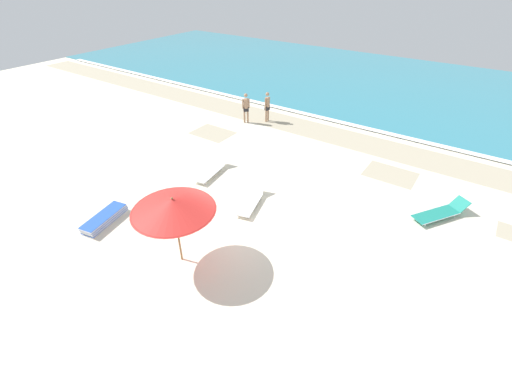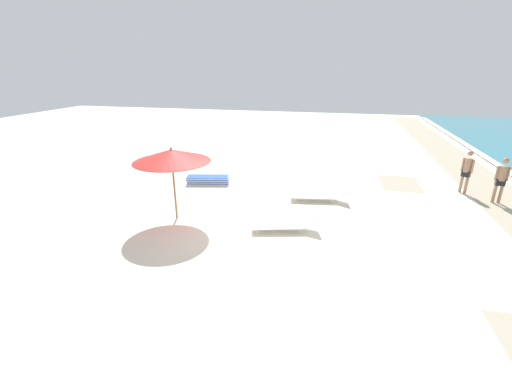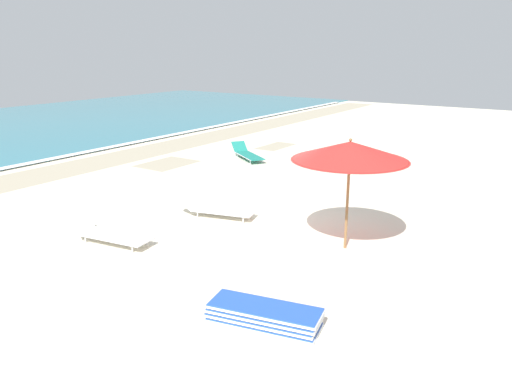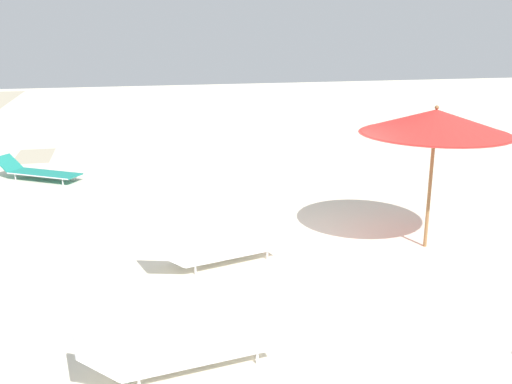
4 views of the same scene
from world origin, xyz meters
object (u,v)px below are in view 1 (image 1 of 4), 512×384
at_px(beachgoer_wading_adult, 246,106).
at_px(lounger_stack, 105,219).
at_px(sun_lounger_under_umbrella, 251,200).
at_px(sun_lounger_near_water_left, 441,212).
at_px(sun_lounger_beside_umbrella, 211,170).
at_px(beach_umbrella, 173,205).
at_px(beachgoer_shoreline_child, 267,105).

bearing_deg(beachgoer_wading_adult, lounger_stack, 49.18).
xyz_separation_m(lounger_stack, sun_lounger_under_umbrella, (3.80, 4.01, 0.04)).
distance_m(sun_lounger_under_umbrella, beachgoer_wading_adult, 8.35).
relative_size(lounger_stack, sun_lounger_near_water_left, 0.88).
distance_m(sun_lounger_under_umbrella, sun_lounger_near_water_left, 7.23).
bearing_deg(sun_lounger_under_umbrella, sun_lounger_beside_umbrella, 147.43).
height_order(lounger_stack, sun_lounger_near_water_left, sun_lounger_near_water_left).
xyz_separation_m(beach_umbrella, beachgoer_shoreline_child, (-4.04, 11.26, -1.20)).
xyz_separation_m(sun_lounger_under_umbrella, sun_lounger_near_water_left, (6.37, 3.43, 0.00)).
bearing_deg(beachgoer_shoreline_child, beachgoer_wading_adult, -41.70).
xyz_separation_m(sun_lounger_beside_umbrella, sun_lounger_near_water_left, (9.20, 2.53, -0.00)).
distance_m(lounger_stack, sun_lounger_under_umbrella, 5.53).
xyz_separation_m(lounger_stack, sun_lounger_beside_umbrella, (0.97, 4.91, 0.05)).
bearing_deg(beachgoer_shoreline_child, sun_lounger_beside_umbrella, 15.15).
xyz_separation_m(sun_lounger_beside_umbrella, beachgoer_shoreline_child, (-1.30, 6.60, 0.79)).
distance_m(sun_lounger_near_water_left, beachgoer_wading_adult, 11.87).
height_order(lounger_stack, sun_lounger_beside_umbrella, sun_lounger_beside_umbrella).
height_order(sun_lounger_beside_umbrella, sun_lounger_near_water_left, sun_lounger_beside_umbrella).
relative_size(beach_umbrella, sun_lounger_near_water_left, 1.12).
distance_m(lounger_stack, sun_lounger_near_water_left, 12.60).
bearing_deg(beach_umbrella, sun_lounger_under_umbrella, 88.60).
bearing_deg(sun_lounger_under_umbrella, beachgoer_wading_adult, 112.35).
relative_size(lounger_stack, beachgoer_shoreline_child, 1.11).
relative_size(beachgoer_wading_adult, beachgoer_shoreline_child, 1.00).
bearing_deg(sun_lounger_under_umbrella, sun_lounger_near_water_left, 13.31).
relative_size(sun_lounger_under_umbrella, beachgoer_shoreline_child, 1.24).
height_order(beach_umbrella, sun_lounger_beside_umbrella, beach_umbrella).
relative_size(sun_lounger_beside_umbrella, beachgoer_wading_adult, 1.25).
distance_m(sun_lounger_near_water_left, beachgoer_shoreline_child, 11.29).
height_order(beach_umbrella, beachgoer_shoreline_child, beach_umbrella).
bearing_deg(beachgoer_wading_adult, sun_lounger_under_umbrella, 79.86).
relative_size(lounger_stack, sun_lounger_under_umbrella, 0.90).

